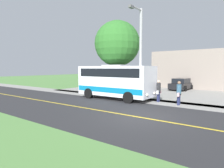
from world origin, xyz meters
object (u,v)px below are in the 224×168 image
shuttle_bus_front (116,80)px  parked_car_near (182,84)px  pedestrian_waiting (159,90)px  tree_curbside (117,44)px  street_light_pole (140,50)px  pedestrian_with_bags (179,92)px

shuttle_bus_front → parked_car_near: shuttle_bus_front is taller
pedestrian_waiting → tree_curbside: size_ratio=0.23×
parked_car_near → tree_curbside: bearing=-29.7°
street_light_pole → parked_car_near: 10.89m
shuttle_bus_front → street_light_pole: 3.37m
shuttle_bus_front → pedestrian_with_bags: (-0.36, 5.46, -0.70)m
pedestrian_waiting → street_light_pole: bearing=-74.2°
pedestrian_with_bags → parked_car_near: size_ratio=0.39×
parked_car_near → shuttle_bus_front: bearing=-13.9°
shuttle_bus_front → street_light_pole: street_light_pole is taller
pedestrian_with_bags → street_light_pole: bearing=-89.6°
street_light_pole → shuttle_bus_front: bearing=-81.5°
pedestrian_with_bags → tree_curbside: 8.81m
tree_curbside → parked_car_near: bearing=150.3°
shuttle_bus_front → pedestrian_waiting: 3.85m
pedestrian_waiting → parked_car_near: bearing=-173.7°
street_light_pole → tree_curbside: tree_curbside is taller
parked_car_near → pedestrian_waiting: bearing=6.3°
shuttle_bus_front → pedestrian_with_bags: size_ratio=3.90×
tree_curbside → street_light_pole: bearing=57.8°
pedestrian_with_bags → tree_curbside: bearing=-109.0°
pedestrian_with_bags → street_light_pole: street_light_pole is taller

